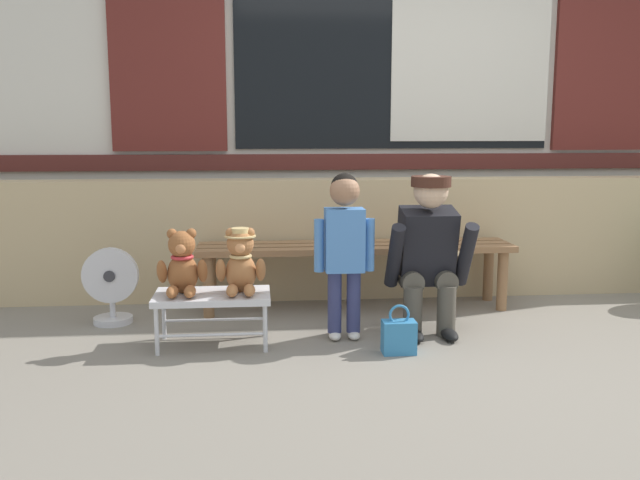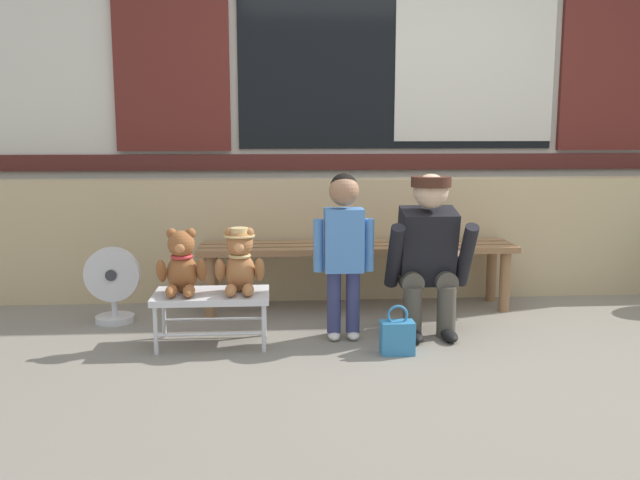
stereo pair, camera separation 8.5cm
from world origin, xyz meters
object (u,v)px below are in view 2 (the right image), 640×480
Objects in this scene: adult_crouching at (429,253)px; teddy_bear_plain at (182,264)px; small_display_bench at (212,299)px; teddy_bear_with_hat at (240,262)px; child_standing at (344,238)px; floor_fan at (113,285)px; handbag_on_ground at (397,337)px; wooden_bench_long at (357,254)px.

teddy_bear_plain is at bearing -174.42° from adult_crouching.
teddy_bear_with_hat is at bearing 0.77° from small_display_bench.
child_standing is 0.53m from adult_crouching.
floor_fan reaches higher than small_display_bench.
floor_fan is (-1.66, 0.73, 0.14)m from handbag_on_ground.
adult_crouching is 0.59m from handbag_on_ground.
teddy_bear_with_hat is at bearing 164.50° from handbag_on_ground.
handbag_on_ground is 1.82m from floor_fan.
small_display_bench is 1.76× the size of teddy_bear_plain.
child_standing is at bearing 132.16° from handbag_on_ground.
handbag_on_ground is (1.17, -0.23, -0.37)m from teddy_bear_plain.
adult_crouching is 1.98× the size of floor_fan.
adult_crouching is at bearing 9.23° from child_standing.
child_standing is (0.59, 0.05, 0.12)m from teddy_bear_with_hat.
adult_crouching is (1.26, 0.14, 0.21)m from small_display_bench.
child_standing is (0.75, 0.06, 0.33)m from small_display_bench.
floor_fan is at bearing 169.48° from adult_crouching.
floor_fan is (-0.49, 0.49, -0.23)m from teddy_bear_plain.
wooden_bench_long is 1.58m from floor_fan.
teddy_bear_with_hat is 0.98m from floor_fan.
teddy_bear_plain is at bearing 179.49° from small_display_bench.
child_standing is at bearing 4.35° from small_display_bench.
teddy_bear_with_hat is (0.32, 0.00, 0.01)m from teddy_bear_plain.
wooden_bench_long is 3.28× the size of small_display_bench.
teddy_bear_with_hat is 1.11m from adult_crouching.
floor_fan is at bearing 156.32° from handbag_on_ground.
child_standing reaches higher than teddy_bear_with_hat.
teddy_bear_plain reaches higher than handbag_on_ground.
handbag_on_ground is (0.10, -0.96, -0.28)m from wooden_bench_long.
child_standing is (0.91, 0.06, 0.13)m from teddy_bear_plain.
teddy_bear_with_hat is (-0.75, -0.72, 0.10)m from wooden_bench_long.
adult_crouching is (0.51, 0.08, -0.11)m from child_standing.
wooden_bench_long is 4.37× the size of floor_fan.
small_display_bench is 2.35× the size of handbag_on_ground.
small_display_bench is at bearing -0.51° from teddy_bear_plain.
teddy_bear_plain is 0.32m from teddy_bear_with_hat.
handbag_on_ground is at bearing -13.02° from small_display_bench.
adult_crouching is at bearing 6.35° from small_display_bench.
small_display_bench is 0.82m from child_standing.
wooden_bench_long is 0.69m from adult_crouching.
adult_crouching is 1.96m from floor_fan.
adult_crouching reaches higher than floor_fan.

